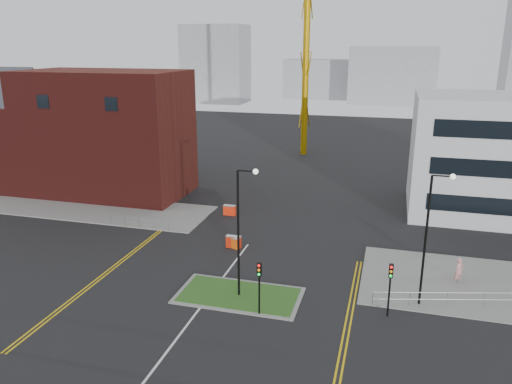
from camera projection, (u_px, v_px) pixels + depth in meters
ground at (162, 358)px, 27.76m from camera, size 200.00×200.00×0.00m
pavement_left at (81, 207)px, 53.17m from camera, size 28.00×8.00×0.12m
island_kerb at (239, 295)px, 34.62m from camera, size 8.60×4.60×0.08m
grass_island at (239, 295)px, 34.62m from camera, size 8.00×4.00×0.12m
brick_building at (84, 134)px, 57.53m from camera, size 24.20×10.07×14.24m
streetlamp_island at (241, 223)px, 33.03m from camera, size 1.46×0.36×9.18m
streetlamp_right_near at (430, 230)px, 31.80m from camera, size 1.46×0.36×9.18m
traffic_light_island at (259, 278)px, 31.52m from camera, size 0.28×0.33×3.65m
traffic_light_right at (390, 280)px, 31.32m from camera, size 0.28×0.33×3.65m
railing_left at (139, 221)px, 46.98m from camera, size 6.05×0.05×1.10m
centre_line at (177, 339)px, 29.60m from camera, size 0.15×30.00×0.01m
yellow_left_a at (113, 266)px, 39.29m from camera, size 0.12×24.00×0.01m
yellow_left_b at (117, 266)px, 39.22m from camera, size 0.12×24.00×0.01m
yellow_right_a at (345, 327)px, 30.87m from camera, size 0.12×20.00×0.01m
yellow_right_b at (350, 327)px, 30.79m from camera, size 0.12×20.00×0.01m
skyline_a at (216, 64)px, 145.65m from camera, size 18.00×12.00×22.00m
skyline_b at (392, 75)px, 142.95m from camera, size 24.00×12.00×16.00m
skyline_d at (333, 79)px, 157.36m from camera, size 30.00×12.00×12.00m
pedestrian at (459, 271)px, 36.20m from camera, size 0.86×0.84×1.99m
barrier_left at (234, 241)px, 42.67m from camera, size 1.28×0.45×1.07m
barrier_mid at (230, 210)px, 50.78m from camera, size 1.26×0.42×1.06m
barrier_right at (233, 242)px, 42.63m from camera, size 1.24×0.80×0.99m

